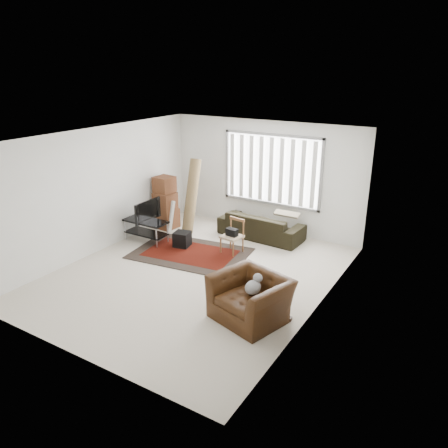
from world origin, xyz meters
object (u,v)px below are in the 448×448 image
at_px(moving_boxes, 165,204).
at_px(armchair, 251,295).
at_px(side_chair, 232,235).
at_px(tv_stand, 146,226).
at_px(sofa, 261,222).

distance_m(moving_boxes, armchair, 4.66).
bearing_deg(armchair, side_chair, 142.94).
distance_m(moving_boxes, side_chair, 2.31).
bearing_deg(moving_boxes, tv_stand, -78.57).
relative_size(side_chair, armchair, 0.56).
distance_m(moving_boxes, sofa, 2.46).
height_order(side_chair, armchair, armchair).
bearing_deg(tv_stand, moving_boxes, 101.43).
distance_m(tv_stand, moving_boxes, 1.03).
distance_m(tv_stand, armchair, 4.00).
bearing_deg(sofa, armchair, 116.77).
relative_size(tv_stand, sofa, 0.52).
bearing_deg(moving_boxes, sofa, 15.37).
relative_size(sofa, side_chair, 2.64).
bearing_deg(moving_boxes, side_chair, -12.61).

